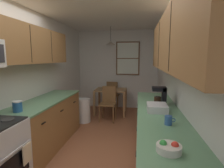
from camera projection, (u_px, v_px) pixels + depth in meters
ground_plane at (102, 142)px, 3.55m from camera, size 12.00×12.00×0.00m
wall_left at (35, 77)px, 3.56m from camera, size 0.10×9.00×2.55m
wall_right at (176, 80)px, 3.17m from camera, size 0.10×9.00×2.55m
wall_back at (118, 70)px, 5.96m from camera, size 4.40×0.10×2.55m
ceiling_slab at (101, 5)px, 3.18m from camera, size 4.40×9.00×0.08m
counter_left at (47, 123)px, 3.36m from camera, size 0.64×1.96×0.90m
upper_cabinets_left at (34, 46)px, 3.13m from camera, size 0.33×2.04×0.62m
counter_right at (160, 148)px, 2.42m from camera, size 0.64×3.24×0.90m
upper_cabinets_right at (177, 41)px, 2.15m from camera, size 0.33×2.92×0.71m
dining_table at (111, 93)px, 5.32m from camera, size 0.91×0.72×0.74m
dining_chair_near at (108, 102)px, 4.78m from camera, size 0.42×0.42×0.90m
dining_chair_far at (113, 93)px, 5.90m from camera, size 0.45×0.45×0.90m
pendant_light at (111, 43)px, 5.11m from camera, size 0.27×0.27×0.52m
back_window at (128, 58)px, 5.78m from camera, size 0.76×0.05×1.08m
trash_bin at (84, 110)px, 4.64m from camera, size 0.34×0.34×0.62m
storage_canister at (17, 106)px, 2.53m from camera, size 0.13×0.13×0.16m
dish_towel at (27, 153)px, 2.18m from camera, size 0.02×0.16×0.24m
coffee_maker at (161, 96)px, 2.89m from camera, size 0.22×0.18×0.29m
mug_by_coffeemaker at (168, 120)px, 2.03m from camera, size 0.12×0.08×0.10m
fruit_bowl at (169, 148)px, 1.44m from camera, size 0.20×0.20×0.09m
dish_rack at (157, 108)px, 2.56m from camera, size 0.28×0.34×0.10m
table_serving_bowl at (109, 88)px, 5.28m from camera, size 0.17×0.17×0.06m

